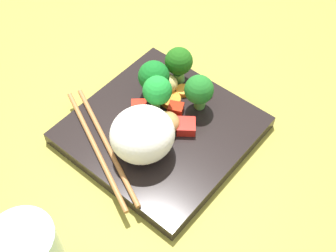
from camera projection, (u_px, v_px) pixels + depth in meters
ground_plane at (161, 138)px, 64.46cm from camera, size 110.00×110.00×2.00cm
square_plate at (161, 130)px, 62.91cm from camera, size 23.78×23.78×1.94cm
rice_mound at (142, 134)px, 56.78cm from camera, size 11.15×11.31×7.05cm
broccoli_floret_0 at (154, 77)px, 63.36cm from camera, size 4.56×4.56×5.86cm
broccoli_floret_1 at (157, 91)px, 60.60cm from camera, size 4.09×4.09×6.47cm
broccoli_floret_2 at (199, 90)px, 61.56cm from camera, size 4.15×4.15×5.83cm
broccoli_floret_3 at (179, 62)px, 64.97cm from camera, size 4.14×4.14×5.96cm
carrot_slice_0 at (183, 91)px, 65.77cm from camera, size 2.96×2.96×0.76cm
carrot_slice_1 at (171, 100)px, 64.62cm from camera, size 3.70×3.70×0.79cm
carrot_slice_2 at (204, 93)px, 65.69cm from camera, size 2.75×2.75×0.45cm
pepper_chunk_0 at (186, 126)px, 61.19cm from camera, size 3.57×3.56×1.42cm
pepper_chunk_1 at (138, 109)px, 62.94cm from camera, size 3.13×3.14×1.67cm
pepper_chunk_2 at (177, 109)px, 63.19cm from camera, size 2.65×2.50×1.27cm
chicken_piece_1 at (152, 121)px, 61.42cm from camera, size 3.73×3.61×1.90cm
chicken_piece_2 at (168, 83)px, 65.49cm from camera, size 3.89×3.43×2.61cm
chicken_piece_3 at (167, 122)px, 60.81cm from camera, size 5.03×4.97×2.80cm
chopstick_pair at (101, 145)px, 59.65cm from camera, size 20.28×11.22×0.66cm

